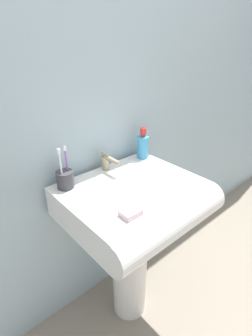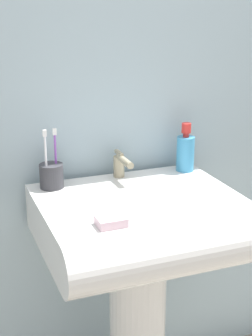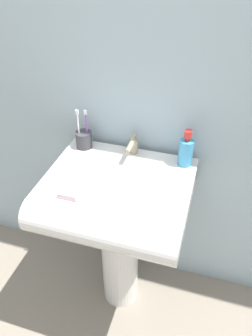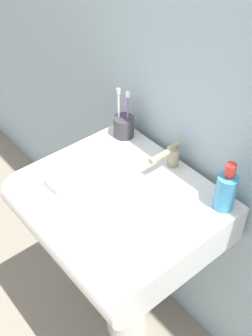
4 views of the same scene
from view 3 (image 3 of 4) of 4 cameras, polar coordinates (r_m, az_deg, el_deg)
name	(u,v)px [view 3 (image 3 of 4)]	position (r m, az deg, el deg)	size (l,w,h in m)	color
ground_plane	(121,292)	(1.96, -0.93, -20.80)	(6.00, 6.00, 0.00)	gray
wall_back	(138,65)	(1.38, 2.16, 17.55)	(5.00, 0.05, 2.40)	#9EB7C1
sink_pedestal	(120,253)	(1.68, -1.05, -14.59)	(0.18, 0.18, 0.68)	white
sink_basin	(115,199)	(1.34, -1.95, -5.35)	(0.59, 0.52, 0.14)	white
faucet	(133,145)	(1.44, 1.18, 3.96)	(0.04, 0.13, 0.09)	tan
toothbrush_cup	(84,139)	(1.51, -7.35, 5.03)	(0.07, 0.07, 0.19)	#38383D
soap_bottle	(186,151)	(1.39, 10.39, 2.90)	(0.06, 0.06, 0.17)	#3F99CC
bar_soap	(70,193)	(1.26, -9.77, -4.33)	(0.08, 0.06, 0.02)	silver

